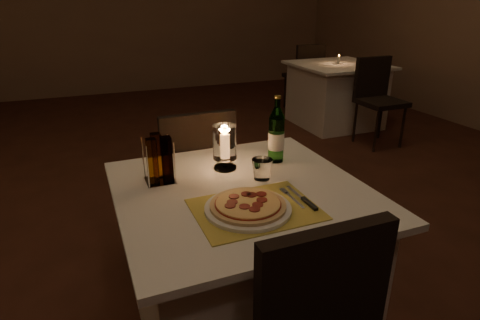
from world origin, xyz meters
name	(u,v)px	position (x,y,z in m)	size (l,w,h in m)	color
floor	(173,279)	(0.00, 0.00, -0.01)	(8.00, 10.00, 0.02)	#432015
main_table	(242,263)	(0.22, -0.49, 0.37)	(1.00, 1.00, 0.74)	white
chair_far	(195,168)	(0.22, 0.23, 0.55)	(0.42, 0.42, 0.90)	black
placemat	(255,209)	(0.20, -0.67, 0.74)	(0.45, 0.34, 0.00)	gold
plate	(248,209)	(0.17, -0.67, 0.75)	(0.32, 0.32, 0.01)	white
pizza	(248,205)	(0.17, -0.67, 0.77)	(0.28, 0.28, 0.02)	#D8B77F
fork	(290,197)	(0.37, -0.63, 0.75)	(0.02, 0.18, 0.00)	silver
knife	(306,201)	(0.40, -0.69, 0.75)	(0.02, 0.22, 0.01)	black
tumbler	(262,169)	(0.34, -0.43, 0.79)	(0.09, 0.09, 0.09)	white
water_bottle	(276,135)	(0.49, -0.26, 0.87)	(0.08, 0.08, 0.32)	#62A358
hurricane_candle	(225,144)	(0.23, -0.26, 0.86)	(0.11, 0.11, 0.21)	white
cruet_caddy	(159,161)	(-0.08, -0.30, 0.84)	(0.12, 0.12, 0.21)	white
neighbor_table_right	(336,94)	(2.54, 2.16, 0.37)	(1.00, 1.00, 0.74)	white
neighbor_chair_ra	(377,92)	(2.54, 1.44, 0.55)	(0.42, 0.42, 0.90)	black
neighbor_chair_rb	(306,71)	(2.54, 2.87, 0.55)	(0.42, 0.42, 0.90)	black
neighbor_candle_right	(339,60)	(2.54, 2.16, 0.79)	(0.03, 0.03, 0.11)	white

